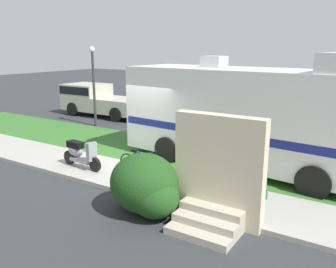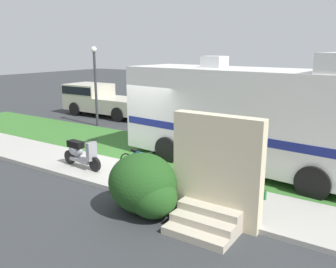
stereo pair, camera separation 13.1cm
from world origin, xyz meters
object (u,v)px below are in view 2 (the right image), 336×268
(bicycle, at_px, (139,167))
(bottle_green, at_px, (265,196))
(motorhome_rv, at_px, (249,115))
(scooter, at_px, (80,153))
(street_lamp_post, at_px, (95,78))
(pickup_truck_near, at_px, (101,99))

(bicycle, relative_size, bottle_green, 6.96)
(bottle_green, bearing_deg, motorhome_rv, 120.41)
(bottle_green, bearing_deg, scooter, -172.36)
(street_lamp_post, bearing_deg, motorhome_rv, -13.39)
(motorhome_rv, height_order, street_lamp_post, street_lamp_post)
(street_lamp_post, bearing_deg, scooter, -50.15)
(scooter, distance_m, pickup_truck_near, 9.46)
(motorhome_rv, distance_m, pickup_truck_near, 11.19)
(pickup_truck_near, bearing_deg, bicycle, -40.70)
(motorhome_rv, bearing_deg, pickup_truck_near, 157.79)
(motorhome_rv, relative_size, bicycle, 4.93)
(motorhome_rv, xyz_separation_m, bicycle, (-2.09, -2.87, -1.23))
(scooter, xyz_separation_m, bottle_green, (5.61, 0.75, -0.36))
(pickup_truck_near, bearing_deg, scooter, -50.10)
(street_lamp_post, bearing_deg, pickup_truck_near, 130.00)
(motorhome_rv, bearing_deg, scooter, -144.62)
(scooter, distance_m, bottle_green, 5.67)
(bicycle, bearing_deg, motorhome_rv, 53.90)
(motorhome_rv, height_order, pickup_truck_near, motorhome_rv)
(bicycle, xyz_separation_m, pickup_truck_near, (-8.24, 7.09, 0.44))
(motorhome_rv, height_order, bicycle, motorhome_rv)
(bottle_green, relative_size, street_lamp_post, 0.06)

